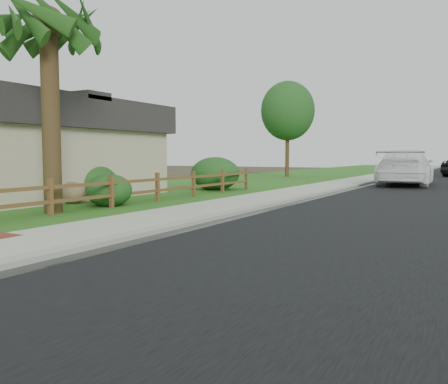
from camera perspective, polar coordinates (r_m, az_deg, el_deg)
The scene contains 15 objects.
ground at distance 9.29m, azimuth -18.60°, elevation -6.44°, with size 120.00×120.00×0.00m, color #332A1C.
curb at distance 41.65m, azimuth 20.25°, elevation 1.87°, with size 0.40×90.00×0.12m, color gray.
wet_gutter at distance 41.60m, azimuth 20.72°, elevation 1.80°, with size 0.50×90.00×0.00m, color black.
sidewalk at distance 41.87m, azimuth 18.49°, elevation 1.91°, with size 2.20×90.00×0.10m, color #AAA794.
grass_strip at distance 42.26m, azimuth 15.95°, elevation 1.96°, with size 1.60×90.00×0.06m, color #1E5819.
lawn_near at distance 43.73m, azimuth 9.30°, elevation 2.14°, with size 9.00×90.00×0.04m, color #1E5819.
ranch_fence at distance 16.30m, azimuth -10.55°, elevation 0.49°, with size 0.12×16.92×1.10m.
palm_tree at distance 15.16m, azimuth -20.40°, elevation 18.70°, with size 3.60×3.60×6.60m.
house at distance 22.10m, azimuth -24.59°, elevation 4.96°, with size 10.60×9.60×4.05m.
white_suv at distance 28.93m, azimuth 21.01°, elevation 2.74°, with size 2.79×6.86×1.99m, color white.
boulder at distance 17.48m, azimuth -17.94°, elevation -0.11°, with size 1.19×0.89×0.79m, color brown.
shrub_b at distance 18.87m, azimuth -15.69°, elevation 1.17°, with size 1.99×1.99×1.39m, color #1E4719.
shrub_c at distance 16.19m, azimuth -13.67°, elevation 0.18°, with size 1.53×1.53×1.11m, color #1E4719.
shrub_d at distance 23.29m, azimuth -1.07°, elevation 2.22°, with size 2.40×2.40×1.64m, color #1E4719.
tree_mid_left at distance 37.79m, azimuth 7.67°, elevation 9.63°, with size 4.19×4.19×7.49m.
Camera 1 is at (6.77, -6.12, 1.71)m, focal length 38.00 mm.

